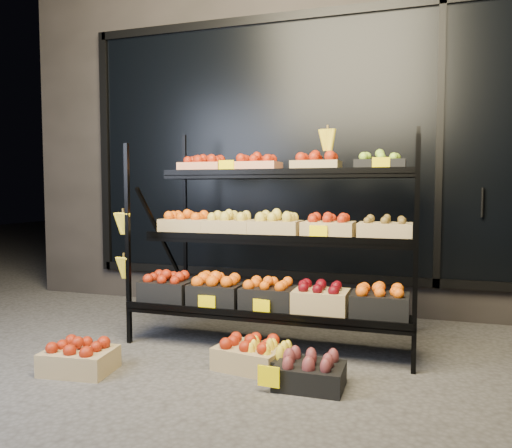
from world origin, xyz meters
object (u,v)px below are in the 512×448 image
(display_rack, at_px, (274,238))
(floor_crate_left, at_px, (79,357))
(floor_crate_midleft, at_px, (269,359))
(floor_crate_midright, at_px, (250,353))

(display_rack, relative_size, floor_crate_left, 4.80)
(display_rack, distance_m, floor_crate_midleft, 0.98)
(floor_crate_midright, bearing_deg, floor_crate_left, -148.20)
(display_rack, relative_size, floor_crate_midright, 4.61)
(floor_crate_midleft, bearing_deg, floor_crate_left, -144.86)
(display_rack, distance_m, floor_crate_left, 1.60)
(floor_crate_left, bearing_deg, floor_crate_midleft, 11.74)
(floor_crate_left, bearing_deg, floor_crate_midright, 14.84)
(floor_crate_left, height_order, floor_crate_midright, same)
(floor_crate_midright, bearing_deg, floor_crate_midleft, 2.22)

